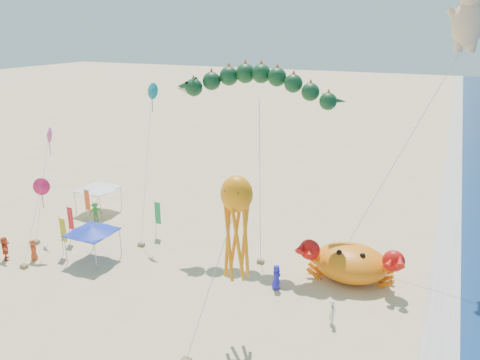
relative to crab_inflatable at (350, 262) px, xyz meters
name	(u,v)px	position (x,y,z in m)	size (l,w,h in m)	color
ground	(254,281)	(-5.90, -3.02, -1.33)	(320.00, 320.00, 0.00)	#D1B784
foam_strip	(442,325)	(6.10, -3.02, -1.33)	(320.00, 320.00, 0.00)	silver
crab_inflatable	(350,262)	(0.00, 0.00, 0.00)	(6.91, 4.84, 3.03)	orange
dragon_kite	(257,89)	(-8.22, 2.70, 11.01)	(12.45, 5.44, 13.70)	#0E351A
cherub_kite	(469,15)	(5.23, 6.73, 16.10)	(7.81, 5.44, 19.61)	#EFBE92
octopus_kite	(236,220)	(-4.60, -8.70, 5.69)	(2.47, 4.34, 9.48)	orange
canopy_blue	(92,230)	(-18.10, -5.07, 1.11)	(3.32, 3.32, 2.71)	gray
canopy_white	(97,187)	(-24.31, 2.75, 1.11)	(3.52, 3.52, 2.71)	gray
feather_flags	(95,216)	(-20.46, -2.06, 0.68)	(7.98, 5.88, 3.20)	gray
beachgoers	(96,243)	(-18.61, -4.27, -0.45)	(25.44, 9.92, 1.83)	#2B832E
small_kites	(80,148)	(-21.26, -2.12, 6.29)	(9.35, 10.45, 12.57)	#0B6B80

